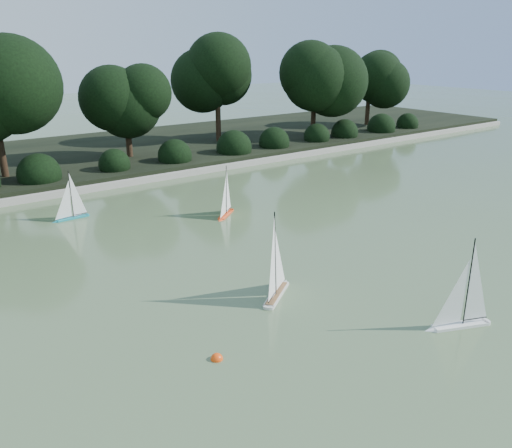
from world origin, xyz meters
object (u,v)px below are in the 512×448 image
Objects in this scene: sailboat_teal at (69,211)px; race_buoy at (217,359)px; sailboat_orange at (225,208)px; sailboat_white_b at (278,280)px; sailboat_white_a at (457,313)px.

race_buoy is at bearing -91.20° from sailboat_teal.
sailboat_white_b is at bearing -110.48° from sailboat_orange.
sailboat_white_b reaches higher than sailboat_teal.
sailboat_white_a is at bearing -23.12° from race_buoy.
sailboat_orange is at bearing 56.18° from race_buoy.
sailboat_white_a is 1.13× the size of sailboat_orange.
sailboat_white_b is 6.05m from sailboat_teal.
sailboat_white_b is 1.26× the size of sailboat_teal.
sailboat_white_b reaches higher than sailboat_orange.
sailboat_orange reaches higher than race_buoy.
sailboat_white_b is 1.20× the size of sailboat_orange.
sailboat_teal is 6.79m from race_buoy.
sailboat_white_a is 8.93× the size of race_buoy.
race_buoy is (-0.14, -6.78, -0.19)m from sailboat_teal.
sailboat_white_a reaches higher than sailboat_teal.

